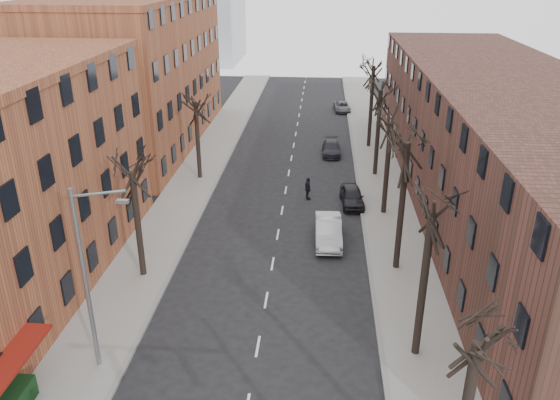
# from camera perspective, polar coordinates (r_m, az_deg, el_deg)

# --- Properties ---
(sidewalk_left) EXTENTS (4.00, 90.00, 0.15)m
(sidewalk_left) POSITION_cam_1_polar(r_m,az_deg,el_deg) (48.90, -8.56, 2.74)
(sidewalk_left) COLOR gray
(sidewalk_left) RESTS_ON ground
(sidewalk_right) EXTENTS (4.00, 90.00, 0.15)m
(sidewalk_right) POSITION_cam_1_polar(r_m,az_deg,el_deg) (47.99, 10.43, 2.19)
(sidewalk_right) COLOR gray
(sidewalk_right) RESTS_ON ground
(building_left_far) EXTENTS (12.00, 28.00, 14.00)m
(building_left_far) POSITION_cam_1_polar(r_m,az_deg,el_deg) (57.60, -14.99, 12.57)
(building_left_far) COLOR brown
(building_left_far) RESTS_ON ground
(building_right) EXTENTS (12.00, 50.00, 10.00)m
(building_right) POSITION_cam_1_polar(r_m,az_deg,el_deg) (43.41, 22.11, 5.41)
(building_right) COLOR #502C25
(building_right) RESTS_ON ground
(tree_right_b) EXTENTS (5.20, 5.20, 10.80)m
(tree_right_b) POSITION_cam_1_polar(r_m,az_deg,el_deg) (28.02, 13.89, -15.39)
(tree_right_b) COLOR black
(tree_right_b) RESTS_ON ground
(tree_right_c) EXTENTS (5.20, 5.20, 11.60)m
(tree_right_c) POSITION_cam_1_polar(r_m,az_deg,el_deg) (34.53, 11.98, -7.03)
(tree_right_c) COLOR black
(tree_right_c) RESTS_ON ground
(tree_right_d) EXTENTS (5.20, 5.20, 10.00)m
(tree_right_d) POSITION_cam_1_polar(r_m,az_deg,el_deg) (41.57, 10.73, -1.41)
(tree_right_d) COLOR black
(tree_right_d) RESTS_ON ground
(tree_right_e) EXTENTS (5.20, 5.20, 10.80)m
(tree_right_e) POSITION_cam_1_polar(r_m,az_deg,el_deg) (48.90, 9.86, 2.56)
(tree_right_e) COLOR black
(tree_right_e) RESTS_ON ground
(tree_right_f) EXTENTS (5.20, 5.20, 11.60)m
(tree_right_f) POSITION_cam_1_polar(r_m,az_deg,el_deg) (56.42, 9.21, 5.48)
(tree_right_f) COLOR black
(tree_right_f) RESTS_ON ground
(tree_left_a) EXTENTS (5.20, 5.20, 9.50)m
(tree_left_a) POSITION_cam_1_polar(r_m,az_deg,el_deg) (34.10, -14.04, -7.67)
(tree_left_a) COLOR black
(tree_left_a) RESTS_ON ground
(tree_left_b) EXTENTS (5.20, 5.20, 9.50)m
(tree_left_b) POSITION_cam_1_polar(r_m,az_deg,el_deg) (47.94, -8.34, 2.22)
(tree_left_b) COLOR black
(tree_left_b) RESTS_ON ground
(streetlight) EXTENTS (2.45, 0.22, 9.03)m
(streetlight) POSITION_cam_1_polar(r_m,az_deg,el_deg) (25.04, -19.41, -7.31)
(streetlight) COLOR slate
(streetlight) RESTS_ON ground
(silver_sedan) EXTENTS (1.86, 4.96, 1.62)m
(silver_sedan) POSITION_cam_1_polar(r_m,az_deg,el_deg) (36.64, 5.07, -3.23)
(silver_sedan) COLOR #B0B3B8
(silver_sedan) RESTS_ON ground
(parked_car_near) EXTENTS (1.97, 4.26, 1.41)m
(parked_car_near) POSITION_cam_1_polar(r_m,az_deg,el_deg) (42.45, 7.53, 0.40)
(parked_car_near) COLOR black
(parked_car_near) RESTS_ON ground
(parked_car_mid) EXTENTS (1.81, 4.31, 1.24)m
(parked_car_mid) POSITION_cam_1_polar(r_m,az_deg,el_deg) (53.60, 5.38, 5.41)
(parked_car_mid) COLOR black
(parked_car_mid) RESTS_ON ground
(parked_car_far) EXTENTS (2.20, 4.21, 1.13)m
(parked_car_far) POSITION_cam_1_polar(r_m,az_deg,el_deg) (69.93, 6.51, 9.66)
(parked_car_far) COLOR #4F5156
(parked_car_far) RESTS_ON ground
(pedestrian_crossing) EXTENTS (0.81, 1.16, 1.82)m
(pedestrian_crossing) POSITION_cam_1_polar(r_m,az_deg,el_deg) (43.00, 2.94, 1.19)
(pedestrian_crossing) COLOR black
(pedestrian_crossing) RESTS_ON ground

